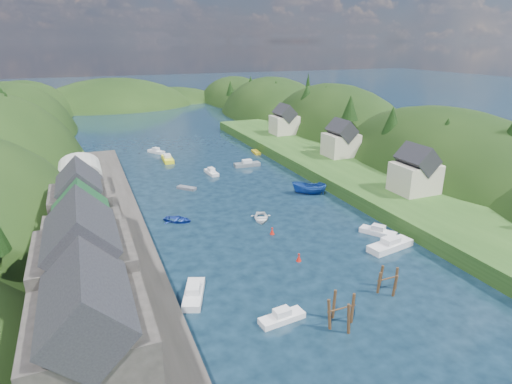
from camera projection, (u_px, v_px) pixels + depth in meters
name	position (u px, v px, depth m)	size (l,w,h in m)	color
ground	(216.00, 178.00, 89.55)	(600.00, 600.00, 0.00)	black
hillside_right	(334.00, 161.00, 130.00)	(36.00, 245.56, 48.00)	black
far_hills	(141.00, 126.00, 201.69)	(103.00, 68.00, 44.00)	black
hill_trees	(199.00, 115.00, 98.08)	(91.30, 150.11, 12.69)	black
quay_left	(106.00, 257.00, 54.44)	(12.00, 110.00, 2.00)	#2D2B28
terrace_left_grass	(45.00, 266.00, 51.84)	(12.00, 110.00, 2.50)	#234719
quayside_buildings	(87.00, 267.00, 39.83)	(8.00, 35.84, 12.90)	#2D2B28
boat_sheds	(81.00, 184.00, 68.86)	(7.00, 21.00, 7.50)	#2D2D30
terrace_right	(344.00, 172.00, 89.43)	(16.00, 120.00, 2.40)	#234719
right_bank_cottages	(336.00, 141.00, 96.23)	(9.00, 59.24, 8.41)	beige
piling_cluster_near	(341.00, 314.00, 42.56)	(3.22, 3.00, 3.89)	#382314
piling_cluster_far	(387.00, 283.00, 48.63)	(2.90, 2.73, 3.26)	#382314
channel_buoy_near	(299.00, 258.00, 55.43)	(0.70, 0.70, 1.10)	#AD180D
channel_buoy_far	(272.00, 231.00, 63.17)	(0.70, 0.70, 1.10)	#AD180D
moored_boats	(269.00, 207.00, 71.80)	(34.17, 97.67, 2.48)	white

